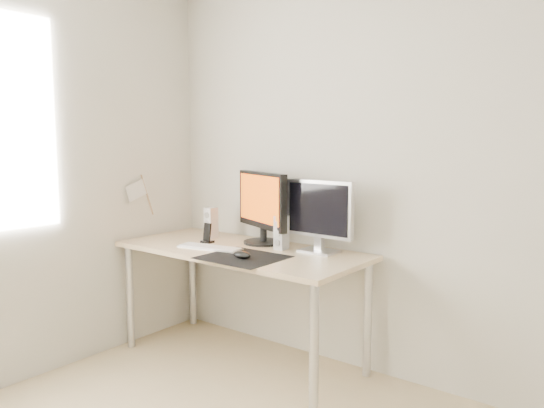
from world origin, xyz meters
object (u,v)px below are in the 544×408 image
Objects in this scene: mouse at (242,255)px; speaker_left at (211,223)px; speaker_right at (281,233)px; main_monitor at (262,205)px; second_monitor at (319,213)px; keyboard at (210,247)px; desk at (241,260)px; phone_dock at (207,237)px.

speaker_left is at bearing 148.74° from mouse.
speaker_left is at bearing 178.67° from speaker_right.
mouse is 0.22× the size of main_monitor.
keyboard is (-0.60, -0.32, -0.23)m from second_monitor.
main_monitor reaches higher than desk.
speaker_right is at bearing 14.28° from phone_dock.
phone_dock is (-0.74, -0.20, -0.20)m from second_monitor.
second_monitor is 0.28m from speaker_right.
main_monitor is 4.02× the size of phone_dock.
second_monitor is at bearing 16.78° from speaker_right.
main_monitor reaches higher than speaker_left.
second_monitor is at bearing 58.85° from mouse.
mouse is 0.36m from speaker_right.
mouse is at bearing -31.26° from speaker_left.
phone_dock is (-0.28, -0.00, 0.12)m from desk.
keyboard is (-0.35, 0.09, -0.02)m from mouse.
desk is 7.62× the size of speaker_left.
phone_dock is at bearing -146.43° from main_monitor.
speaker_left is 1.61× the size of phone_dock.
main_monitor reaches higher than mouse.
speaker_right is 1.61× the size of phone_dock.
main_monitor is 1.21× the size of keyboard.
second_monitor is (0.25, 0.42, 0.22)m from mouse.
mouse is 0.36m from keyboard.
speaker_right reaches higher than desk.
second_monitor reaches higher than mouse.
second_monitor is 2.15× the size of speaker_right.
main_monitor is at bearing 33.57° from phone_dock.
phone_dock is at bearing 139.09° from keyboard.
desk is 0.21m from keyboard.
speaker_left is 0.19m from phone_dock.
mouse is at bearing -121.15° from second_monitor.
second_monitor is at bearing 23.20° from desk.
mouse is 0.56× the size of speaker_left.
mouse reaches higher than desk.
speaker_left is 0.38m from keyboard.
second_monitor is 0.72m from keyboard.
mouse is 0.53m from phone_dock.
mouse is at bearing -14.94° from keyboard.
second_monitor is at bearing 28.48° from keyboard.
speaker_left is (-0.84, -0.06, -0.14)m from second_monitor.
main_monitor reaches higher than speaker_right.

